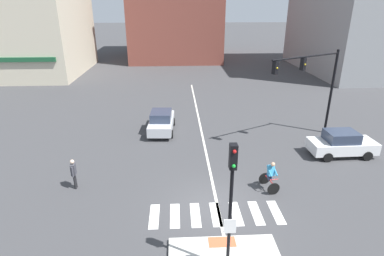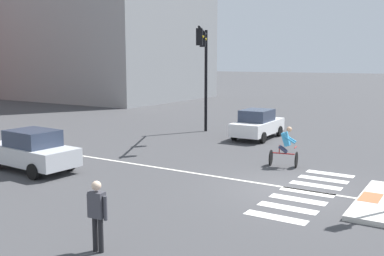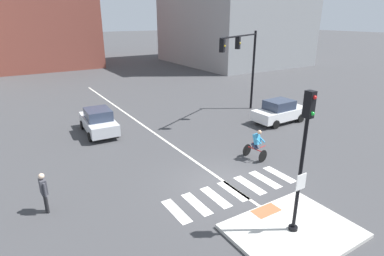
{
  "view_description": "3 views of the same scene",
  "coord_description": "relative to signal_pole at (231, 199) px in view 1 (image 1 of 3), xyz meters",
  "views": [
    {
      "loc": [
        -1.75,
        -12.52,
        9.13
      ],
      "look_at": [
        -0.79,
        5.25,
        1.98
      ],
      "focal_mm": 29.28,
      "sensor_mm": 36.0,
      "label": 1
    },
    {
      "loc": [
        -14.18,
        -4.91,
        4.33
      ],
      "look_at": [
        0.53,
        4.24,
        1.71
      ],
      "focal_mm": 41.63,
      "sensor_mm": 36.0,
      "label": 2
    },
    {
      "loc": [
        -7.79,
        -9.73,
        7.18
      ],
      "look_at": [
        0.55,
        3.68,
        1.51
      ],
      "focal_mm": 29.15,
      "sensor_mm": 36.0,
      "label": 3
    }
  ],
  "objects": [
    {
      "name": "crosswalk_stripe_e",
      "position": [
        0.95,
        3.3,
        -3.12
      ],
      "size": [
        0.44,
        1.8,
        0.01
      ],
      "primitive_type": "cube",
      "color": "silver",
      "rests_on": "ground"
    },
    {
      "name": "car_white_cross_right",
      "position": [
        8.72,
        8.92,
        -2.32
      ],
      "size": [
        4.13,
        1.91,
        1.64
      ],
      "color": "white",
      "rests_on": "ground"
    },
    {
      "name": "building_corner_left",
      "position": [
        -1.56,
        49.68,
        4.22
      ],
      "size": [
        15.18,
        19.95,
        14.65
      ],
      "color": "brown",
      "rests_on": "ground"
    },
    {
      "name": "crosswalk_stripe_d",
      "position": [
        0.0,
        3.3,
        -3.12
      ],
      "size": [
        0.44,
        1.8,
        0.01
      ],
      "primitive_type": "cube",
      "color": "silver",
      "rests_on": "ground"
    },
    {
      "name": "signal_pole",
      "position": [
        0.0,
        0.0,
        0.0
      ],
      "size": [
        0.44,
        0.38,
        4.95
      ],
      "color": "black",
      "rests_on": "traffic_island"
    },
    {
      "name": "traffic_light_mast",
      "position": [
        7.67,
        11.79,
        1.23
      ],
      "size": [
        5.51,
        2.89,
        6.16
      ],
      "color": "black",
      "rests_on": "ground"
    },
    {
      "name": "crosswalk_stripe_c",
      "position": [
        -0.95,
        3.3,
        -3.12
      ],
      "size": [
        0.44,
        1.8,
        0.01
      ],
      "primitive_type": "cube",
      "color": "silver",
      "rests_on": "ground"
    },
    {
      "name": "building_corner_right",
      "position": [
        -23.95,
        36.31,
        5.51
      ],
      "size": [
        19.58,
        16.3,
        17.24
      ],
      "color": "beige",
      "rests_on": "ground"
    },
    {
      "name": "crosswalk_stripe_f",
      "position": [
        1.9,
        3.3,
        -3.12
      ],
      "size": [
        0.44,
        1.8,
        0.01
      ],
      "primitive_type": "cube",
      "color": "silver",
      "rests_on": "ground"
    },
    {
      "name": "pedestrian_at_curb_left",
      "position": [
        -7.12,
        5.92,
        -2.14
      ],
      "size": [
        0.25,
        0.55,
        1.67
      ],
      "color": "black",
      "rests_on": "ground"
    },
    {
      "name": "cyclist",
      "position": [
        3.05,
        5.2,
        -2.25
      ],
      "size": [
        0.83,
        1.19,
        1.68
      ],
      "color": "black",
      "rests_on": "ground"
    },
    {
      "name": "ground_plane",
      "position": [
        0.0,
        3.91,
        -3.13
      ],
      "size": [
        300.0,
        300.0,
        0.0
      ],
      "primitive_type": "plane",
      "color": "#3D3D3F"
    },
    {
      "name": "lane_centre_line",
      "position": [
        0.16,
        13.91,
        -3.12
      ],
      "size": [
        0.14,
        28.0,
        0.01
      ],
      "primitive_type": "cube",
      "color": "silver",
      "rests_on": "ground"
    },
    {
      "name": "crosswalk_stripe_a",
      "position": [
        -2.85,
        3.3,
        -3.12
      ],
      "size": [
        0.44,
        1.8,
        0.01
      ],
      "primitive_type": "cube",
      "color": "silver",
      "rests_on": "ground"
    },
    {
      "name": "crosswalk_stripe_b",
      "position": [
        -1.9,
        3.3,
        -3.12
      ],
      "size": [
        0.44,
        1.8,
        0.01
      ],
      "primitive_type": "cube",
      "color": "silver",
      "rests_on": "ground"
    },
    {
      "name": "car_silver_westbound_far",
      "position": [
        -2.86,
        13.53,
        -2.32
      ],
      "size": [
        2.02,
        4.19,
        1.64
      ],
      "color": "silver",
      "rests_on": "ground"
    },
    {
      "name": "crosswalk_stripe_g",
      "position": [
        2.85,
        3.3,
        -3.12
      ],
      "size": [
        0.44,
        1.8,
        0.01
      ],
      "primitive_type": "cube",
      "color": "silver",
      "rests_on": "ground"
    },
    {
      "name": "tactile_pad_front",
      "position": [
        0.0,
        1.31,
        -2.97
      ],
      "size": [
        1.1,
        0.6,
        0.01
      ],
      "primitive_type": "cube",
      "color": "#DB5B38",
      "rests_on": "traffic_island"
    }
  ]
}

